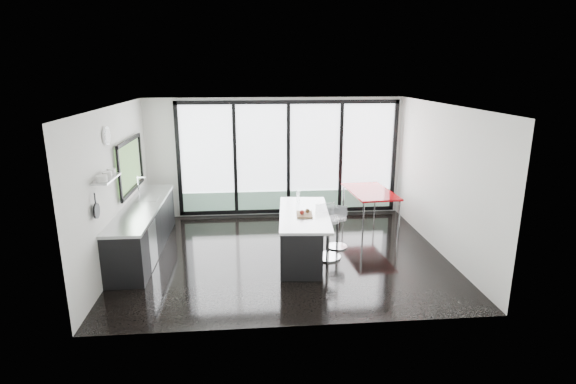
{
  "coord_description": "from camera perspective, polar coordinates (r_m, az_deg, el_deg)",
  "views": [
    {
      "loc": [
        -0.63,
        -7.93,
        3.4
      ],
      "look_at": [
        0.1,
        0.3,
        1.15
      ],
      "focal_mm": 28.0,
      "sensor_mm": 36.0,
      "label": 1
    }
  ],
  "objects": [
    {
      "name": "counter_cabinets",
      "position": [
        9.06,
        -17.85,
        -4.43
      ],
      "size": [
        0.69,
        3.24,
        1.36
      ],
      "color": "black",
      "rests_on": "floor"
    },
    {
      "name": "wall_front",
      "position": [
        5.82,
        1.47,
        -4.87
      ],
      "size": [
        6.0,
        0.0,
        2.8
      ],
      "primitive_type": "cube",
      "color": "silver",
      "rests_on": "ground"
    },
    {
      "name": "ceiling",
      "position": [
        7.98,
        -0.53,
        10.92
      ],
      "size": [
        6.0,
        5.0,
        0.0
      ],
      "primitive_type": "cube",
      "color": "white",
      "rests_on": "wall_back"
    },
    {
      "name": "bar_stool_near",
      "position": [
        8.39,
        5.08,
        -5.86
      ],
      "size": [
        0.59,
        0.59,
        0.78
      ],
      "primitive_type": "cylinder",
      "rotation": [
        0.0,
        0.0,
        0.24
      ],
      "color": "silver",
      "rests_on": "floor"
    },
    {
      "name": "bar_stool_far",
      "position": [
        8.92,
        6.29,
        -5.08
      ],
      "size": [
        0.53,
        0.53,
        0.64
      ],
      "primitive_type": "cylinder",
      "rotation": [
        0.0,
        0.0,
        -0.42
      ],
      "color": "silver",
      "rests_on": "floor"
    },
    {
      "name": "wall_back",
      "position": [
        10.65,
        -0.12,
        3.7
      ],
      "size": [
        6.0,
        0.09,
        2.8
      ],
      "color": "silver",
      "rests_on": "ground"
    },
    {
      "name": "wall_left",
      "position": [
        8.72,
        -20.54,
        2.09
      ],
      "size": [
        0.26,
        5.0,
        2.8
      ],
      "color": "silver",
      "rests_on": "ground"
    },
    {
      "name": "red_table",
      "position": [
        10.17,
        10.31,
        -2.09
      ],
      "size": [
        1.0,
        1.61,
        0.83
      ],
      "primitive_type": "cube",
      "rotation": [
        0.0,
        0.0,
        0.07
      ],
      "color": "#A1050B",
      "rests_on": "floor"
    },
    {
      "name": "wall_right",
      "position": [
        8.95,
        19.02,
        1.47
      ],
      "size": [
        0.0,
        5.0,
        2.8
      ],
      "primitive_type": "cube",
      "color": "silver",
      "rests_on": "ground"
    },
    {
      "name": "island",
      "position": [
        8.39,
        1.56,
        -5.42
      ],
      "size": [
        1.07,
        2.2,
        1.13
      ],
      "color": "black",
      "rests_on": "floor"
    },
    {
      "name": "floor",
      "position": [
        8.65,
        -0.49,
        -7.91
      ],
      "size": [
        6.0,
        5.0,
        0.0
      ],
      "primitive_type": "cube",
      "color": "black",
      "rests_on": "ground"
    }
  ]
}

